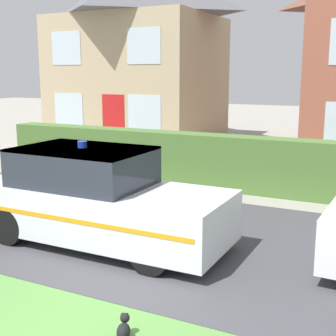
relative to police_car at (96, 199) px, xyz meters
name	(u,v)px	position (x,y,z in m)	size (l,w,h in m)	color
road_strip	(193,239)	(1.41, 0.89, -0.78)	(28.00, 5.25, 0.01)	#424247
garden_hedge	(205,161)	(0.09, 4.66, -0.10)	(12.18, 0.70, 1.37)	#4C7233
police_car	(96,199)	(0.00, 0.00, 0.00)	(4.45, 1.73, 1.75)	black
cat	(124,329)	(2.01, -2.36, -0.67)	(0.22, 0.33, 0.28)	black
house_left	(138,51)	(-5.88, 11.55, 3.05)	(6.75, 5.53, 7.51)	tan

